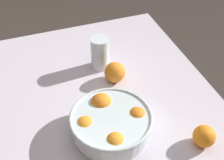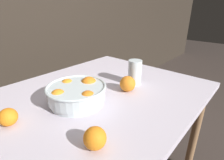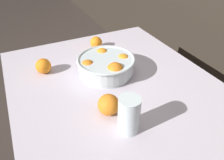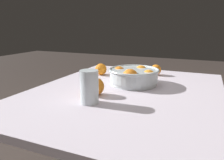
% 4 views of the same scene
% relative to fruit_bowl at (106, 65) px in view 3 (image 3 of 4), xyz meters
% --- Properties ---
extents(dining_table, '(1.15, 0.91, 0.71)m').
position_rel_fruit_bowl_xyz_m(dining_table, '(0.12, 0.00, -0.13)').
color(dining_table, silver).
rests_on(dining_table, ground_plane).
extents(fruit_bowl, '(0.28, 0.28, 0.10)m').
position_rel_fruit_bowl_xyz_m(fruit_bowl, '(0.00, 0.00, 0.00)').
color(fruit_bowl, silver).
rests_on(fruit_bowl, dining_table).
extents(juice_glass, '(0.08, 0.08, 0.14)m').
position_rel_fruit_bowl_xyz_m(juice_glass, '(0.36, -0.08, 0.01)').
color(juice_glass, '#F4A314').
rests_on(juice_glass, dining_table).
extents(orange_loose_near_bowl, '(0.07, 0.07, 0.07)m').
position_rel_fruit_bowl_xyz_m(orange_loose_near_bowl, '(-0.14, -0.27, -0.01)').
color(orange_loose_near_bowl, orange).
rests_on(orange_loose_near_bowl, dining_table).
extents(orange_loose_front, '(0.07, 0.07, 0.07)m').
position_rel_fruit_bowl_xyz_m(orange_loose_front, '(-0.28, 0.06, -0.01)').
color(orange_loose_front, orange).
rests_on(orange_loose_front, dining_table).
extents(orange_loose_aside, '(0.08, 0.08, 0.08)m').
position_rel_fruit_bowl_xyz_m(orange_loose_aside, '(0.25, -0.10, -0.01)').
color(orange_loose_aside, orange).
rests_on(orange_loose_aside, dining_table).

